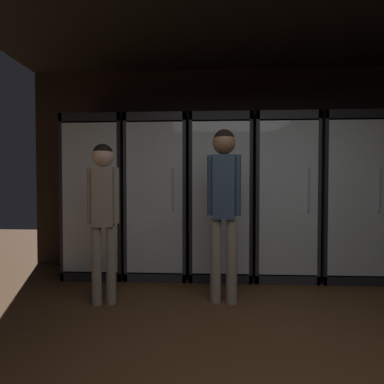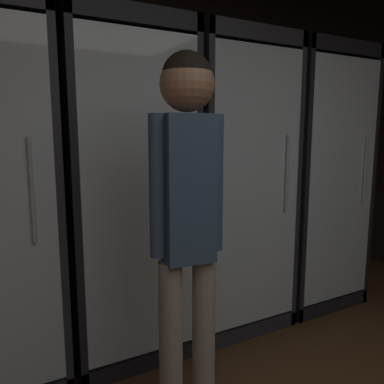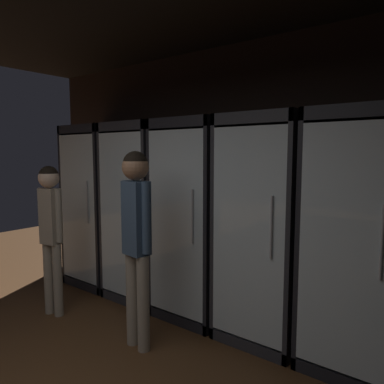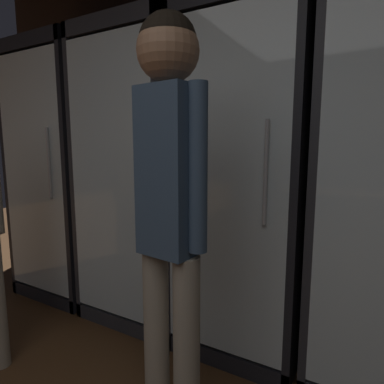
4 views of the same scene
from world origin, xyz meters
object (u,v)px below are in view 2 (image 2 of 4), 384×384
cooler_center (121,195)px  cooler_far_right (305,180)px  shopper_far (187,205)px  cooler_right (225,187)px

cooler_center → cooler_far_right: same height
cooler_far_right → shopper_far: bearing=-150.7°
cooler_right → cooler_far_right: (0.78, 0.00, 0.01)m
cooler_center → cooler_far_right: size_ratio=1.00×
cooler_right → cooler_center: bearing=179.9°
cooler_center → cooler_right: 0.78m
cooler_center → shopper_far: size_ratio=1.19×
cooler_center → cooler_far_right: (1.57, -0.00, 0.00)m
cooler_right → shopper_far: size_ratio=1.19×
cooler_right → shopper_far: bearing=-131.6°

